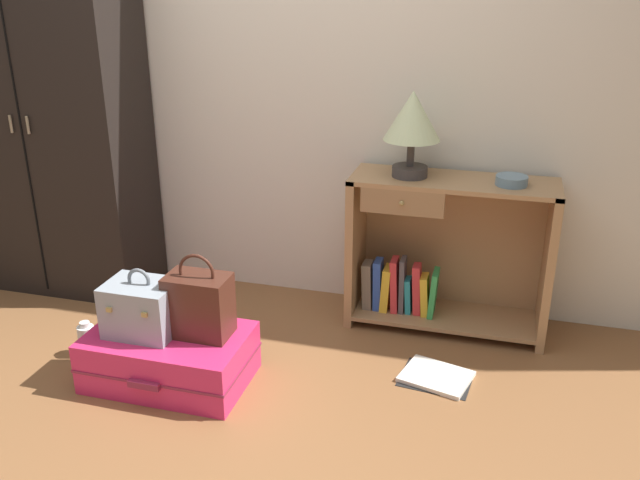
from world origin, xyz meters
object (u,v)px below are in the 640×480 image
bookshelf (441,255)px  train_case (142,308)px  handbag (199,304)px  open_book_on_floor (436,377)px  bottle (87,340)px  table_lamp (412,120)px  suitcase_large (170,357)px  wardrobe (49,115)px  bowl (512,181)px

bookshelf → train_case: size_ratio=3.23×
bookshelf → handbag: (-0.94, -0.81, -0.01)m
open_book_on_floor → handbag: bearing=-164.3°
train_case → bottle: bearing=165.6°
train_case → handbag: bearing=12.0°
table_lamp → open_book_on_floor: bearing=-65.1°
bookshelf → suitcase_large: bearing=-141.8°
wardrobe → open_book_on_floor: size_ratio=5.70×
train_case → bookshelf: bearing=36.0°
bookshelf → bottle: size_ratio=5.65×
suitcase_large → wardrobe: bearing=142.9°
bottle → train_case: bearing=-14.4°
wardrobe → table_lamp: (1.94, 0.04, 0.07)m
bookshelf → bottle: 1.76m
table_lamp → suitcase_large: (-0.90, -0.82, -0.93)m
suitcase_large → train_case: train_case is taller
bookshelf → suitcase_large: size_ratio=1.40×
bowl → suitcase_large: 1.74m
suitcase_large → open_book_on_floor: size_ratio=2.05×
wardrobe → bookshelf: (2.11, 0.06, -0.59)m
table_lamp → bowl: (0.47, -0.02, -0.25)m
bowl → bottle: 2.11m
bottle → bookshelf: bearing=26.2°
wardrobe → table_lamp: size_ratio=4.78×
bookshelf → table_lamp: 0.69m
suitcase_large → bottle: bearing=169.9°
table_lamp → train_case: table_lamp is taller
table_lamp → wardrobe: bearing=-178.8°
suitcase_large → open_book_on_floor: bearing=15.8°
wardrobe → train_case: (0.93, -0.79, -0.62)m
table_lamp → suitcase_large: table_lamp is taller
open_book_on_floor → bottle: bearing=-171.6°
bowl → suitcase_large: bowl is taller
bowl → suitcase_large: size_ratio=0.21×
open_book_on_floor → train_case: bearing=-165.0°
bowl → handbag: bearing=-148.2°
table_lamp → open_book_on_floor: 1.18m
table_lamp → suitcase_large: bearing=-137.6°
bottle → open_book_on_floor: size_ratio=0.51×
bowl → wardrobe: bearing=-179.4°
bowl → handbag: 1.51m
handbag → open_book_on_floor: (1.00, 0.28, -0.36)m
handbag → bottle: size_ratio=2.16×
bottle → wardrobe: bearing=128.7°
wardrobe → bowl: 2.42m
wardrobe → handbag: 1.52m
suitcase_large → handbag: size_ratio=1.87×
bookshelf → handbag: bearing=-139.3°
wardrobe → suitcase_large: wardrobe is taller
handbag → bookshelf: bearing=40.7°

